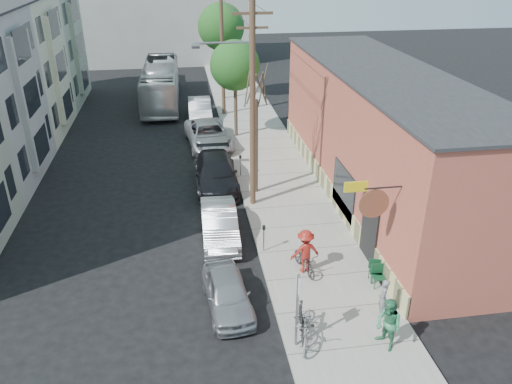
{
  "coord_description": "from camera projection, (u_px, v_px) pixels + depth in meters",
  "views": [
    {
      "loc": [
        -0.85,
        -17.74,
        11.93
      ],
      "look_at": [
        2.38,
        3.15,
        1.5
      ],
      "focal_mm": 35.0,
      "sensor_mm": 36.0,
      "label": 1
    }
  ],
  "objects": [
    {
      "name": "car_0",
      "position": [
        227.0,
        292.0,
        18.1
      ],
      "size": [
        1.86,
        3.91,
        1.29
      ],
      "primitive_type": "imported",
      "rotation": [
        0.0,
        0.0,
        0.09
      ],
      "color": "#9D9EA4",
      "rests_on": "ground"
    },
    {
      "name": "cyclist",
      "position": [
        305.0,
        251.0,
        19.76
      ],
      "size": [
        1.29,
        0.87,
        1.86
      ],
      "primitive_type": "imported",
      "rotation": [
        0.0,
        0.0,
        3.29
      ],
      "color": "maroon",
      "rests_on": "sidewalk"
    },
    {
      "name": "sign_post",
      "position": [
        297.0,
        304.0,
        15.69
      ],
      "size": [
        0.07,
        0.45,
        2.8
      ],
      "color": "slate",
      "rests_on": "sidewalk"
    },
    {
      "name": "cafe_building",
      "position": [
        379.0,
        136.0,
        25.32
      ],
      "size": [
        6.6,
        20.2,
        6.61
      ],
      "color": "#A94F3E",
      "rests_on": "ground"
    },
    {
      "name": "parked_bike_a",
      "position": [
        302.0,
        320.0,
        16.72
      ],
      "size": [
        0.77,
        1.82,
        1.06
      ],
      "primitive_type": "imported",
      "rotation": [
        0.0,
        0.0,
        -0.16
      ],
      "color": "black",
      "rests_on": "sidewalk"
    },
    {
      "name": "parked_bike_b",
      "position": [
        307.0,
        328.0,
        16.35
      ],
      "size": [
        1.32,
        2.16,
        1.07
      ],
      "primitive_type": "imported",
      "rotation": [
        0.0,
        0.0,
        -0.32
      ],
      "color": "slate",
      "rests_on": "sidewalk"
    },
    {
      "name": "car_4",
      "position": [
        200.0,
        110.0,
        37.87
      ],
      "size": [
        1.73,
        4.85,
        1.59
      ],
      "primitive_type": "imported",
      "rotation": [
        0.0,
        0.0,
        -0.01
      ],
      "color": "#A8A9B0",
      "rests_on": "ground"
    },
    {
      "name": "cyclist_bike",
      "position": [
        305.0,
        261.0,
        19.97
      ],
      "size": [
        0.98,
        1.85,
        0.92
      ],
      "primitive_type": "imported",
      "rotation": [
        0.0,
        0.0,
        0.22
      ],
      "color": "black",
      "rests_on": "sidewalk"
    },
    {
      "name": "car_3",
      "position": [
        208.0,
        135.0,
        32.79
      ],
      "size": [
        3.2,
        5.96,
        1.59
      ],
      "primitive_type": "imported",
      "rotation": [
        0.0,
        0.0,
        0.1
      ],
      "color": "#A0A1A7",
      "rests_on": "ground"
    },
    {
      "name": "tree_bare",
      "position": [
        256.0,
        147.0,
        25.62
      ],
      "size": [
        0.24,
        0.24,
        5.01
      ],
      "color": "#44392C",
      "rests_on": "sidewalk"
    },
    {
      "name": "end_cap_building",
      "position": [
        164.0,
        6.0,
        55.41
      ],
      "size": [
        18.0,
        8.0,
        12.0
      ],
      "primitive_type": "cube",
      "color": "#9F9F9B",
      "rests_on": "ground"
    },
    {
      "name": "car_1",
      "position": [
        220.0,
        224.0,
        22.38
      ],
      "size": [
        1.64,
        4.5,
        1.47
      ],
      "primitive_type": "imported",
      "rotation": [
        0.0,
        0.0,
        -0.02
      ],
      "color": "#B3B6BB",
      "rests_on": "ground"
    },
    {
      "name": "patio_chair_a",
      "position": [
        376.0,
        272.0,
        19.36
      ],
      "size": [
        0.64,
        0.64,
        0.88
      ],
      "primitive_type": null,
      "rotation": [
        0.0,
        0.0,
        -0.33
      ],
      "color": "#113D23",
      "rests_on": "sidewalk"
    },
    {
      "name": "tree_leafy_far",
      "position": [
        221.0,
        27.0,
        40.45
      ],
      "size": [
        3.79,
        3.79,
        7.83
      ],
      "color": "#44392C",
      "rests_on": "sidewalk"
    },
    {
      "name": "patron_grey",
      "position": [
        383.0,
        298.0,
        17.41
      ],
      "size": [
        0.55,
        0.65,
        1.5
      ],
      "primitive_type": "imported",
      "rotation": [
        0.0,
        0.0,
        -2.0
      ],
      "color": "slate",
      "rests_on": "sidewalk"
    },
    {
      "name": "utility_pole_near",
      "position": [
        251.0,
        103.0,
        23.17
      ],
      "size": [
        3.57,
        0.28,
        10.0
      ],
      "color": "#503A28",
      "rests_on": "sidewalk"
    },
    {
      "name": "utility_pole_far",
      "position": [
        222.0,
        46.0,
        36.84
      ],
      "size": [
        1.8,
        0.28,
        10.0
      ],
      "color": "#503A28",
      "rests_on": "sidewalk"
    },
    {
      "name": "car_2",
      "position": [
        216.0,
        173.0,
        27.25
      ],
      "size": [
        2.3,
        5.51,
        1.59
      ],
      "primitive_type": "imported",
      "rotation": [
        0.0,
        0.0,
        -0.01
      ],
      "color": "black",
      "rests_on": "ground"
    },
    {
      "name": "ground",
      "position": [
        212.0,
        260.0,
        21.12
      ],
      "size": [
        120.0,
        120.0,
        0.0
      ],
      "primitive_type": "plane",
      "color": "black"
    },
    {
      "name": "patron_green",
      "position": [
        388.0,
        325.0,
        15.93
      ],
      "size": [
        0.97,
        1.09,
        1.85
      ],
      "primitive_type": "imported",
      "rotation": [
        0.0,
        0.0,
        -1.23
      ],
      "color": "#327E53",
      "rests_on": "sidewalk"
    },
    {
      "name": "bus",
      "position": [
        161.0,
        84.0,
        41.52
      ],
      "size": [
        2.99,
        12.0,
        3.33
      ],
      "primitive_type": "imported",
      "rotation": [
        0.0,
        0.0,
        -0.02
      ],
      "color": "silver",
      "rests_on": "ground"
    },
    {
      "name": "sidewalk",
      "position": [
        266.0,
        156.0,
        31.42
      ],
      "size": [
        4.5,
        58.0,
        0.15
      ],
      "primitive_type": "cube",
      "color": "#9B998F",
      "rests_on": "ground"
    },
    {
      "name": "tree_leafy_mid",
      "position": [
        235.0,
        66.0,
        32.51
      ],
      "size": [
        3.28,
        3.28,
        6.45
      ],
      "color": "#44392C",
      "rests_on": "sidewalk"
    },
    {
      "name": "parking_meter_near",
      "position": [
        264.0,
        234.0,
        21.12
      ],
      "size": [
        0.14,
        0.14,
        1.24
      ],
      "color": "slate",
      "rests_on": "sidewalk"
    },
    {
      "name": "patio_chair_b",
      "position": [
        378.0,
        276.0,
        19.07
      ],
      "size": [
        0.53,
        0.53,
        0.88
      ],
      "primitive_type": null,
      "rotation": [
        0.0,
        0.0,
        -0.05
      ],
      "color": "#113D23",
      "rests_on": "sidewalk"
    },
    {
      "name": "parking_meter_far",
      "position": [
        240.0,
        162.0,
        28.18
      ],
      "size": [
        0.14,
        0.14,
        1.24
      ],
      "color": "slate",
      "rests_on": "sidewalk"
    }
  ]
}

